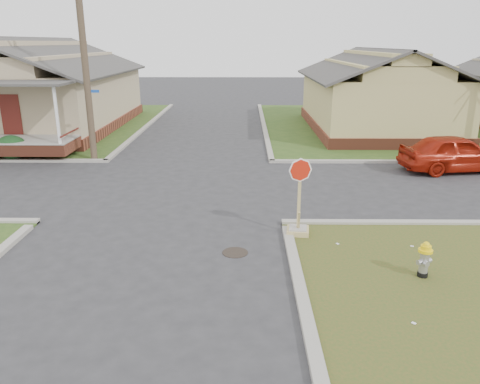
{
  "coord_description": "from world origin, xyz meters",
  "views": [
    {
      "loc": [
        2.44,
        -11.06,
        4.98
      ],
      "look_at": [
        2.3,
        1.0,
        1.1
      ],
      "focal_mm": 35.0,
      "sensor_mm": 36.0,
      "label": 1
    }
  ],
  "objects_px": {
    "fire_hydrant": "(425,257)",
    "red_sedan": "(456,153)",
    "utility_pole": "(84,50)",
    "stop_sign": "(298,218)"
  },
  "relations": [
    {
      "from": "fire_hydrant",
      "to": "red_sedan",
      "type": "distance_m",
      "value": 10.12
    },
    {
      "from": "utility_pole",
      "to": "fire_hydrant",
      "type": "bearing_deg",
      "value": -45.27
    },
    {
      "from": "fire_hydrant",
      "to": "red_sedan",
      "type": "relative_size",
      "value": 0.19
    },
    {
      "from": "utility_pole",
      "to": "fire_hydrant",
      "type": "relative_size",
      "value": 10.9
    },
    {
      "from": "stop_sign",
      "to": "red_sedan",
      "type": "relative_size",
      "value": 0.48
    },
    {
      "from": "utility_pole",
      "to": "stop_sign",
      "type": "bearing_deg",
      "value": -45.73
    },
    {
      "from": "red_sedan",
      "to": "utility_pole",
      "type": "bearing_deg",
      "value": 76.46
    },
    {
      "from": "stop_sign",
      "to": "red_sedan",
      "type": "distance_m",
      "value": 9.67
    },
    {
      "from": "utility_pole",
      "to": "red_sedan",
      "type": "distance_m",
      "value": 15.66
    },
    {
      "from": "fire_hydrant",
      "to": "red_sedan",
      "type": "height_order",
      "value": "red_sedan"
    }
  ]
}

